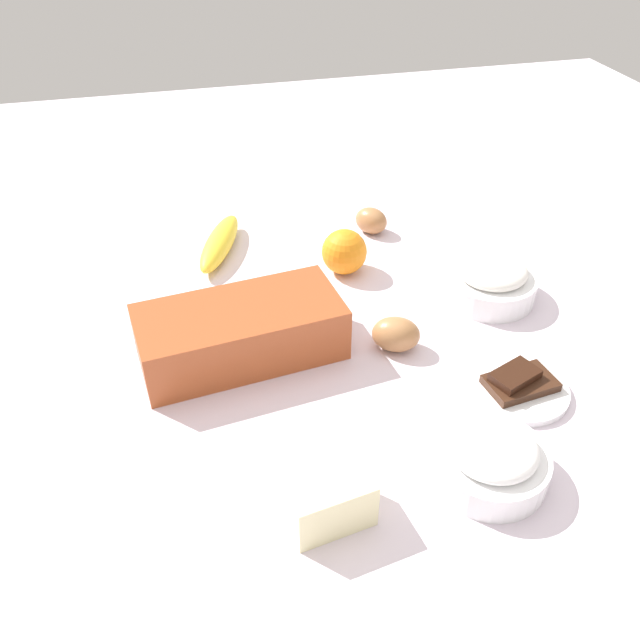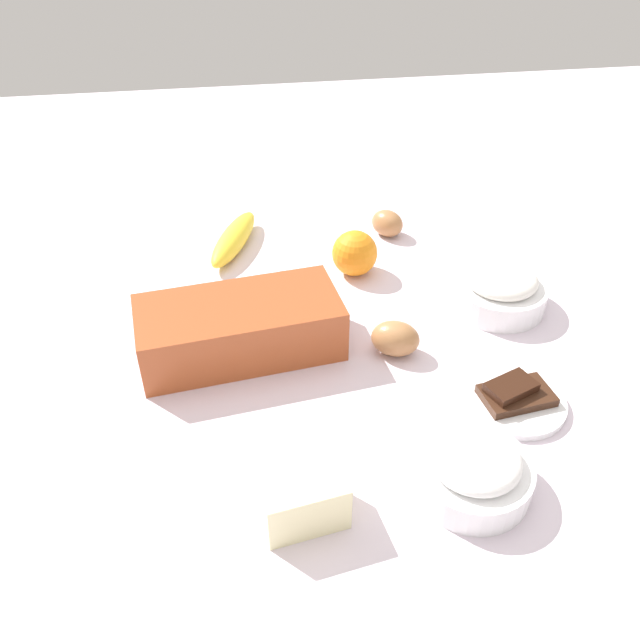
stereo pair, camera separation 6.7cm
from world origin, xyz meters
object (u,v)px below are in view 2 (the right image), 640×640
sugar_bowl (473,469)px  banana (234,239)px  flour_bowl (500,289)px  butter_block (302,498)px  egg_near_butter (387,223)px  orange_fruit (355,253)px  egg_beside_bowl (395,338)px  chocolate_plate (515,399)px  loaf_pan (240,328)px

sugar_bowl → banana: (0.24, -0.57, -0.01)m
flour_bowl → butter_block: 0.49m
butter_block → egg_near_butter: 0.63m
orange_fruit → egg_near_butter: bearing=-126.0°
sugar_bowl → orange_fruit: 0.46m
flour_bowl → egg_beside_bowl: flour_bowl is taller
egg_near_butter → chocolate_plate: 0.46m
butter_block → chocolate_plate: (-0.29, -0.13, -0.02)m
loaf_pan → butter_block: loaf_pan is taller
sugar_bowl → egg_beside_bowl: 0.25m
loaf_pan → chocolate_plate: loaf_pan is taller
orange_fruit → flour_bowl: bearing=147.4°
banana → flour_bowl: bearing=148.9°
egg_near_butter → butter_block: bearing=68.1°
egg_near_butter → loaf_pan: bearing=46.1°
chocolate_plate → loaf_pan: bearing=-25.4°
butter_block → chocolate_plate: butter_block is taller
banana → chocolate_plate: 0.56m
sugar_bowl → butter_block: bearing=2.7°
egg_beside_bowl → loaf_pan: bearing=-9.6°
sugar_bowl → butter_block: (0.19, 0.01, 0.00)m
loaf_pan → chocolate_plate: bearing=147.5°
butter_block → banana: bearing=-85.7°
loaf_pan → butter_block: (-0.05, 0.29, -0.01)m
loaf_pan → orange_fruit: size_ratio=3.89×
flour_bowl → orange_fruit: size_ratio=1.91×
sugar_bowl → banana: bearing=-67.4°
butter_block → egg_beside_bowl: butter_block is taller
flour_bowl → banana: 0.46m
sugar_bowl → banana: sugar_bowl is taller
banana → egg_near_butter: size_ratio=3.06×
orange_fruit → egg_beside_bowl: (-0.02, 0.22, -0.01)m
butter_block → egg_near_butter: (-0.24, -0.59, -0.01)m
banana → butter_block: (-0.04, 0.58, 0.01)m
banana → orange_fruit: 0.22m
loaf_pan → egg_near_butter: 0.41m
loaf_pan → chocolate_plate: size_ratio=2.26×
egg_near_butter → chocolate_plate: (-0.06, 0.46, -0.01)m
sugar_bowl → loaf_pan: bearing=-49.4°
egg_near_butter → chocolate_plate: size_ratio=0.48×
orange_fruit → chocolate_plate: orange_fruit is taller
egg_beside_bowl → banana: bearing=-57.1°
egg_near_butter → egg_beside_bowl: bearing=78.3°
chocolate_plate → flour_bowl: bearing=-105.3°
flour_bowl → egg_beside_bowl: bearing=24.8°
flour_bowl → egg_near_butter: bearing=-64.4°
flour_bowl → butter_block: flour_bowl is taller
sugar_bowl → chocolate_plate: 0.16m
loaf_pan → egg_near_butter: loaf_pan is taller
sugar_bowl → chocolate_plate: sugar_bowl is taller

